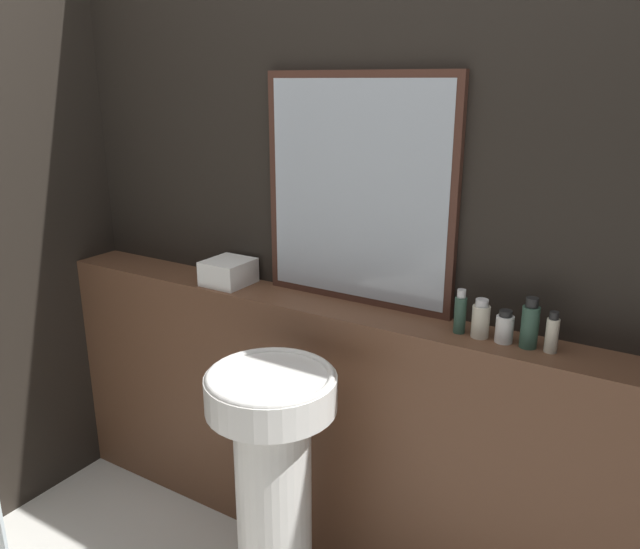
{
  "coord_description": "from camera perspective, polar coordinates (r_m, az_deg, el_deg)",
  "views": [
    {
      "loc": [
        0.95,
        -0.66,
        1.74
      ],
      "look_at": [
        -0.08,
        0.99,
        1.13
      ],
      "focal_mm": 35.0,
      "sensor_mm": 36.0,
      "label": 1
    }
  ],
  "objects": [
    {
      "name": "mirror",
      "position": [
        2.13,
        3.46,
        7.57
      ],
      "size": [
        0.71,
        0.03,
        0.78
      ],
      "color": "#47281E",
      "rests_on": "vanity_counter"
    },
    {
      "name": "conditioner_bottle",
      "position": [
        1.96,
        14.48,
        -4.02
      ],
      "size": [
        0.05,
        0.05,
        0.12
      ],
      "color": "beige",
      "rests_on": "vanity_counter"
    },
    {
      "name": "shampoo_bottle",
      "position": [
        1.98,
        12.7,
        -3.44
      ],
      "size": [
        0.04,
        0.04,
        0.14
      ],
      "color": "#2D4C3D",
      "rests_on": "vanity_counter"
    },
    {
      "name": "pedestal_sink",
      "position": [
        2.1,
        -4.3,
        -17.94
      ],
      "size": [
        0.41,
        0.41,
        0.9
      ],
      "color": "white",
      "rests_on": "ground_plane"
    },
    {
      "name": "body_wash_bottle",
      "position": [
        1.92,
        18.64,
        -4.36
      ],
      "size": [
        0.05,
        0.05,
        0.15
      ],
      "color": "#2D4C3D",
      "rests_on": "vanity_counter"
    },
    {
      "name": "wall_back",
      "position": [
        2.17,
        5.09,
        4.21
      ],
      "size": [
        8.0,
        0.06,
        2.5
      ],
      "color": "black",
      "rests_on": "ground_plane"
    },
    {
      "name": "lotion_bottle",
      "position": [
        1.95,
        16.51,
        -4.67
      ],
      "size": [
        0.05,
        0.05,
        0.1
      ],
      "color": "white",
      "rests_on": "vanity_counter"
    },
    {
      "name": "towel_stack",
      "position": [
        2.42,
        -8.37,
        0.23
      ],
      "size": [
        0.16,
        0.17,
        0.09
      ],
      "color": "white",
      "rests_on": "vanity_counter"
    },
    {
      "name": "hand_soap_bottle",
      "position": [
        1.92,
        20.45,
        -5.08
      ],
      "size": [
        0.04,
        0.04,
        0.12
      ],
      "color": "beige",
      "rests_on": "vanity_counter"
    },
    {
      "name": "vanity_counter",
      "position": [
        2.36,
        3.04,
        -14.64
      ],
      "size": [
        2.65,
        0.21,
        0.99
      ],
      "color": "brown",
      "rests_on": "ground_plane"
    }
  ]
}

